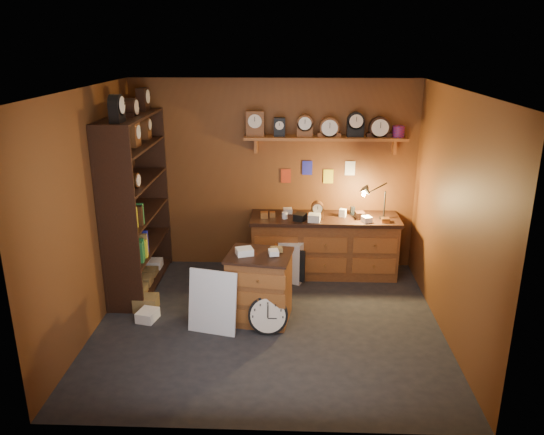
{
  "coord_description": "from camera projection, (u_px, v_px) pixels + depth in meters",
  "views": [
    {
      "loc": [
        0.26,
        -5.52,
        3.17
      ],
      "look_at": [
        0.03,
        0.35,
        1.21
      ],
      "focal_mm": 35.0,
      "sensor_mm": 36.0,
      "label": 1
    }
  ],
  "objects": [
    {
      "name": "room_shell",
      "position": [
        273.0,
        180.0,
        5.8
      ],
      "size": [
        4.02,
        3.62,
        2.71
      ],
      "color": "brown",
      "rests_on": "ground"
    },
    {
      "name": "big_round_clock",
      "position": [
        268.0,
        315.0,
        6.0
      ],
      "size": [
        0.45,
        0.16,
        0.46
      ],
      "color": "black",
      "rests_on": "ground"
    },
    {
      "name": "floor_box_a",
      "position": [
        146.0,
        303.0,
        6.56
      ],
      "size": [
        0.29,
        0.25,
        0.17
      ],
      "primitive_type": "cube",
      "rotation": [
        0.0,
        0.0,
        0.03
      ],
      "color": "brown",
      "rests_on": "ground"
    },
    {
      "name": "workbench",
      "position": [
        324.0,
        242.0,
        7.47
      ],
      "size": [
        2.06,
        0.66,
        1.36
      ],
      "color": "brown",
      "rests_on": "ground"
    },
    {
      "name": "floor_box_b",
      "position": [
        148.0,
        315.0,
        6.32
      ],
      "size": [
        0.26,
        0.29,
        0.12
      ],
      "primitive_type": "cube",
      "rotation": [
        0.0,
        0.0,
        -0.23
      ],
      "color": "white",
      "rests_on": "ground"
    },
    {
      "name": "shelving_unit",
      "position": [
        133.0,
        197.0,
        6.85
      ],
      "size": [
        0.47,
        1.6,
        2.58
      ],
      "color": "black",
      "rests_on": "ground"
    },
    {
      "name": "white_panel",
      "position": [
        214.0,
        331.0,
        6.1
      ],
      "size": [
        0.59,
        0.28,
        0.75
      ],
      "primitive_type": "cube",
      "rotation": [
        -0.17,
        0.0,
        -0.24
      ],
      "color": "silver",
      "rests_on": "ground"
    },
    {
      "name": "low_cabinet",
      "position": [
        259.0,
        285.0,
        6.23
      ],
      "size": [
        0.81,
        0.72,
        0.92
      ],
      "rotation": [
        0.0,
        0.0,
        -0.15
      ],
      "color": "brown",
      "rests_on": "ground"
    },
    {
      "name": "floor",
      "position": [
        269.0,
        324.0,
        6.25
      ],
      "size": [
        4.0,
        4.0,
        0.0
      ],
      "primitive_type": "plane",
      "color": "black",
      "rests_on": "ground"
    },
    {
      "name": "mini_fridge",
      "position": [
        289.0,
        256.0,
        7.47
      ],
      "size": [
        0.73,
        0.75,
        0.57
      ],
      "rotation": [
        0.0,
        0.0,
        -0.42
      ],
      "color": "silver",
      "rests_on": "ground"
    },
    {
      "name": "floor_box_c",
      "position": [
        204.0,
        317.0,
        6.21
      ],
      "size": [
        0.27,
        0.24,
        0.19
      ],
      "primitive_type": "cube",
      "rotation": [
        0.0,
        0.0,
        0.13
      ],
      "color": "brown",
      "rests_on": "ground"
    }
  ]
}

